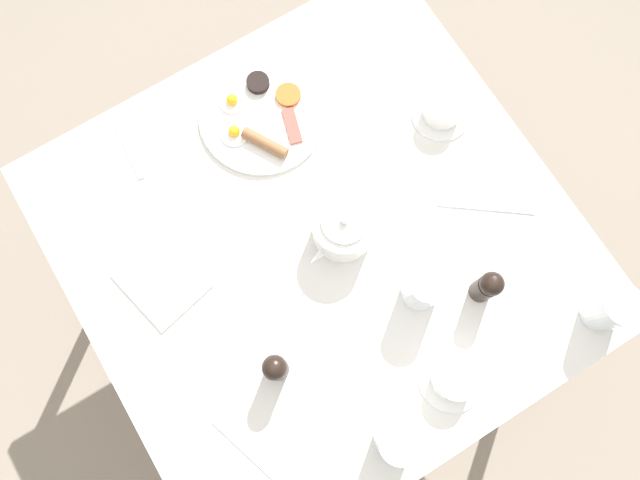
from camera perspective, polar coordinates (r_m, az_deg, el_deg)
The scene contains 15 objects.
ground_plane at distance 2.04m, azimuth 0.00°, elevation -4.76°, with size 8.00×8.00×0.00m, color gray.
table at distance 1.40m, azimuth 0.00°, elevation -0.81°, with size 1.03×1.02×0.72m.
breakfast_plate at distance 1.43m, azimuth -5.38°, elevation 11.26°, with size 0.29×0.29×0.04m.
teapot_near at distance 1.30m, azimuth 2.18°, elevation 1.13°, with size 0.21×0.13×0.12m.
teacup_with_saucer_left at distance 1.44m, azimuth 11.19°, elevation 11.67°, with size 0.13×0.13×0.06m.
teacup_with_saucer_right at distance 1.31m, azimuth 12.15°, elevation -12.31°, with size 0.13×0.13×0.06m.
water_glass_tall at distance 1.27m, azimuth 9.51°, elevation -4.29°, with size 0.08×0.08×0.13m.
water_glass_short at distance 1.38m, azimuth 25.08°, elevation -5.72°, with size 0.08×0.08×0.12m.
wine_glass_spare at distance 1.26m, azimuth 7.03°, elevation -17.80°, with size 0.08×0.08×0.12m.
pepper_grinder at distance 1.24m, azimuth -4.07°, elevation -11.61°, with size 0.05×0.05×0.12m.
salt_grinder at distance 1.30m, azimuth 15.06°, elevation -4.14°, with size 0.05×0.05×0.12m.
napkin_folded at distance 1.36m, azimuth -14.28°, elevation -3.56°, with size 0.18×0.20×0.01m.
fork_by_plate at distance 1.32m, azimuth -6.56°, elevation -18.71°, with size 0.07×0.18×0.00m.
knife_by_plate at distance 1.41m, azimuth 15.03°, elevation 2.91°, with size 0.18×0.14×0.00m.
spoon_for_tea at distance 1.47m, azimuth -17.13°, elevation 8.05°, with size 0.03×0.16×0.00m.
Camera 1 is at (-0.16, -0.26, 2.02)m, focal length 35.00 mm.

